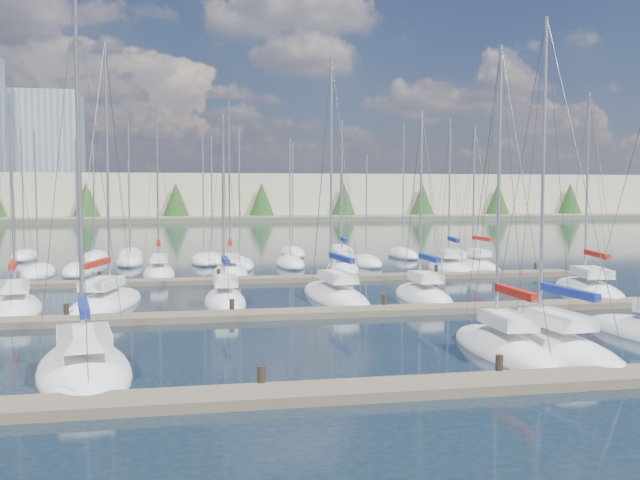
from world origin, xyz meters
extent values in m
plane|color=#182531|center=(0.00, 60.00, 0.00)|extent=(400.00, 400.00, 0.00)
cube|color=#6B5E4C|center=(0.00, 2.00, 0.15)|extent=(44.00, 1.80, 0.35)
cylinder|color=#2D261C|center=(-4.00, 2.90, 0.30)|extent=(0.26, 0.26, 1.10)
cylinder|color=#2D261C|center=(4.00, 2.90, 0.30)|extent=(0.26, 0.26, 1.10)
cube|color=#6B5E4C|center=(0.00, 16.00, 0.15)|extent=(44.00, 1.80, 0.35)
cylinder|color=#2D261C|center=(-12.00, 16.90, 0.30)|extent=(0.26, 0.26, 1.10)
cylinder|color=#2D261C|center=(-4.00, 16.90, 0.30)|extent=(0.26, 0.26, 1.10)
cylinder|color=#2D261C|center=(4.00, 16.90, 0.30)|extent=(0.26, 0.26, 1.10)
cylinder|color=#2D261C|center=(12.00, 16.90, 0.30)|extent=(0.26, 0.26, 1.10)
cube|color=#6B5E4C|center=(0.00, 30.00, 0.15)|extent=(44.00, 1.80, 0.35)
cylinder|color=#2D261C|center=(-12.00, 30.90, 0.30)|extent=(0.26, 0.26, 1.10)
cylinder|color=#2D261C|center=(-4.00, 30.90, 0.30)|extent=(0.26, 0.26, 1.10)
cylinder|color=#2D261C|center=(4.00, 30.90, 0.30)|extent=(0.26, 0.26, 1.10)
cylinder|color=#2D261C|center=(12.00, 30.90, 0.30)|extent=(0.26, 0.26, 1.10)
cylinder|color=#2D261C|center=(20.00, 30.90, 0.30)|extent=(0.26, 0.26, 1.10)
ellipsoid|color=white|center=(5.90, 6.66, 0.05)|extent=(2.43, 7.71, 1.60)
cube|color=maroon|center=(5.90, 6.66, 0.05)|extent=(1.26, 3.70, 0.12)
cube|color=silver|center=(5.90, 6.27, 1.35)|extent=(1.33, 2.70, 0.50)
cylinder|color=#9EA0A5|center=(5.89, 7.27, 6.55)|extent=(0.14, 0.14, 10.89)
cylinder|color=#9EA0A5|center=(5.90, 5.65, 2.40)|extent=(0.11, 3.24, 0.10)
cube|color=maroon|center=(5.90, 5.65, 2.52)|extent=(0.31, 2.98, 0.30)
ellipsoid|color=white|center=(7.34, 20.28, 0.05)|extent=(2.57, 7.65, 1.60)
cube|color=black|center=(7.34, 20.28, 0.05)|extent=(1.33, 3.67, 0.12)
cube|color=silver|center=(7.33, 19.89, 1.35)|extent=(1.40, 2.68, 0.50)
cylinder|color=#9EA0A5|center=(7.34, 20.89, 6.04)|extent=(0.14, 0.14, 9.89)
cylinder|color=#9EA0A5|center=(7.33, 19.28, 2.40)|extent=(0.13, 3.20, 0.10)
cube|color=navy|center=(7.33, 19.28, 2.52)|extent=(0.33, 2.95, 0.30)
ellipsoid|color=white|center=(-4.13, 20.71, 0.05)|extent=(2.32, 6.52, 1.60)
cube|color=maroon|center=(-4.13, 20.71, 0.05)|extent=(1.20, 3.13, 0.12)
cube|color=silver|center=(-4.13, 20.39, 1.35)|extent=(1.27, 2.29, 0.50)
cylinder|color=#9EA0A5|center=(-4.13, 21.23, 5.83)|extent=(0.14, 0.14, 9.46)
cylinder|color=#9EA0A5|center=(-4.13, 19.87, 2.40)|extent=(0.12, 2.73, 0.10)
cube|color=navy|center=(-4.13, 19.87, 2.52)|extent=(0.32, 2.52, 0.30)
ellipsoid|color=white|center=(-8.22, 34.97, 0.05)|extent=(2.57, 7.67, 1.60)
cube|color=black|center=(-8.22, 34.97, 0.05)|extent=(1.33, 3.69, 0.12)
cube|color=silver|center=(-8.21, 34.59, 1.35)|extent=(1.36, 2.70, 0.50)
cylinder|color=#9EA0A5|center=(-8.24, 35.58, 7.07)|extent=(0.14, 0.14, 11.95)
cylinder|color=#9EA0A5|center=(-8.18, 33.98, 2.40)|extent=(0.22, 3.19, 0.10)
cube|color=maroon|center=(-8.18, 33.98, 2.52)|extent=(0.41, 2.94, 0.30)
ellipsoid|color=white|center=(-10.59, 20.90, 0.05)|extent=(4.78, 9.77, 1.60)
cube|color=silver|center=(-10.70, 20.45, 1.35)|extent=(2.19, 3.54, 0.50)
cylinder|color=#9EA0A5|center=(-10.41, 21.64, 7.76)|extent=(0.14, 0.14, 13.33)
cylinder|color=#9EA0A5|center=(-10.87, 19.72, 2.40)|extent=(1.02, 3.86, 0.10)
cube|color=maroon|center=(-10.87, 19.72, 2.52)|extent=(1.14, 3.60, 0.30)
ellipsoid|color=white|center=(14.52, 34.53, 0.05)|extent=(4.59, 9.30, 1.60)
cube|color=silver|center=(14.44, 34.09, 1.35)|extent=(2.22, 3.36, 0.50)
cylinder|color=#9EA0A5|center=(14.64, 35.23, 6.57)|extent=(0.14, 0.14, 10.95)
cylinder|color=#9EA0A5|center=(14.32, 33.39, 2.40)|extent=(0.72, 3.70, 0.10)
cube|color=navy|center=(14.32, 33.39, 2.52)|extent=(0.87, 3.44, 0.30)
ellipsoid|color=white|center=(18.24, 20.78, 0.05)|extent=(4.97, 9.98, 1.60)
cube|color=silver|center=(18.13, 20.32, 1.35)|extent=(2.32, 3.62, 0.50)
cylinder|color=#9EA0A5|center=(18.40, 21.53, 6.76)|extent=(0.14, 0.14, 11.31)
cylinder|color=#9EA0A5|center=(17.97, 19.57, 2.40)|extent=(0.97, 3.95, 0.10)
cube|color=maroon|center=(17.97, 19.57, 2.52)|extent=(1.09, 3.67, 0.30)
ellipsoid|color=white|center=(5.98, 35.73, 0.05)|extent=(3.13, 7.54, 1.60)
cube|color=maroon|center=(5.98, 35.73, 0.05)|extent=(1.60, 3.63, 0.12)
cube|color=silver|center=(5.95, 35.36, 1.35)|extent=(1.58, 2.68, 0.50)
cylinder|color=#9EA0A5|center=(6.04, 36.31, 6.49)|extent=(0.14, 0.14, 10.77)
cylinder|color=#9EA0A5|center=(5.89, 34.78, 2.40)|extent=(0.39, 3.08, 0.10)
cube|color=navy|center=(5.89, 34.78, 2.52)|extent=(0.57, 2.85, 0.30)
ellipsoid|color=white|center=(2.33, 21.53, 0.05)|extent=(3.54, 10.22, 1.60)
cube|color=silver|center=(2.37, 21.03, 1.35)|extent=(1.78, 3.62, 0.50)
cylinder|color=#9EA0A5|center=(2.27, 22.33, 7.67)|extent=(0.14, 0.14, 13.14)
cylinder|color=#9EA0A5|center=(2.44, 20.23, 2.40)|extent=(0.45, 4.21, 0.10)
cube|color=navy|center=(2.44, 20.23, 2.52)|extent=(0.62, 3.89, 0.30)
ellipsoid|color=white|center=(7.83, 6.54, 0.05)|extent=(3.62, 9.02, 1.60)
cube|color=silver|center=(7.87, 6.10, 1.35)|extent=(1.83, 3.21, 0.50)
cylinder|color=#9EA0A5|center=(7.76, 7.24, 7.13)|extent=(0.14, 0.14, 12.05)
cylinder|color=#9EA0A5|center=(7.93, 5.40, 2.40)|extent=(0.44, 3.69, 0.10)
cube|color=navy|center=(7.93, 5.40, 2.52)|extent=(0.61, 3.41, 0.30)
ellipsoid|color=white|center=(-2.98, 34.39, 0.05)|extent=(3.00, 7.34, 1.60)
cube|color=silver|center=(-3.00, 34.03, 1.35)|extent=(1.57, 2.60, 0.50)
cylinder|color=#9EA0A5|center=(-2.95, 34.97, 6.99)|extent=(0.14, 0.14, 11.78)
cylinder|color=#9EA0A5|center=(-3.03, 33.46, 2.40)|extent=(0.26, 3.03, 0.10)
cube|color=maroon|center=(-3.03, 33.46, 2.52)|extent=(0.45, 2.80, 0.30)
ellipsoid|color=white|center=(16.88, 34.95, 0.05)|extent=(2.59, 7.43, 1.60)
cube|color=black|center=(16.88, 34.95, 0.05)|extent=(1.33, 3.57, 0.12)
cube|color=silver|center=(16.90, 34.59, 1.35)|extent=(1.33, 2.63, 0.50)
cylinder|color=#9EA0A5|center=(16.84, 35.53, 6.28)|extent=(0.14, 0.14, 10.37)
cylinder|color=#9EA0A5|center=(16.94, 34.00, 2.40)|extent=(0.29, 3.07, 0.10)
cube|color=maroon|center=(16.94, 34.00, 2.52)|extent=(0.48, 2.84, 0.30)
ellipsoid|color=white|center=(-15.15, 20.49, 0.05)|extent=(3.85, 7.45, 1.60)
cube|color=black|center=(-15.15, 20.49, 0.05)|extent=(1.96, 3.59, 0.12)
cube|color=silver|center=(-15.09, 20.14, 1.35)|extent=(1.88, 2.70, 0.50)
cylinder|color=#9EA0A5|center=(-15.24, 21.05, 6.24)|extent=(0.14, 0.14, 10.28)
cylinder|color=#9EA0A5|center=(-14.99, 19.59, 2.40)|extent=(0.60, 2.95, 0.10)
cube|color=maroon|center=(-14.99, 19.59, 2.52)|extent=(0.75, 2.75, 0.30)
ellipsoid|color=white|center=(-9.79, 6.32, 0.05)|extent=(4.49, 8.87, 1.60)
cube|color=silver|center=(-9.72, 5.91, 1.35)|extent=(2.20, 3.21, 0.50)
cylinder|color=#9EA0A5|center=(-9.90, 6.99, 7.19)|extent=(0.14, 0.14, 12.19)
cylinder|color=#9EA0A5|center=(-9.61, 5.24, 2.40)|extent=(0.67, 3.53, 0.10)
cube|color=navy|center=(-9.61, 5.24, 2.52)|extent=(0.82, 3.28, 0.30)
cylinder|color=#9EA0A5|center=(-20.75, 49.89, 6.50)|extent=(0.12, 0.12, 11.20)
ellipsoid|color=white|center=(-20.75, 49.89, 0.25)|extent=(2.20, 6.40, 1.40)
cylinder|color=#9EA0A5|center=(-3.94, 43.45, 5.97)|extent=(0.12, 0.12, 10.14)
ellipsoid|color=white|center=(-3.94, 43.45, 0.25)|extent=(2.20, 6.40, 1.40)
cylinder|color=#9EA0A5|center=(-4.68, 43.24, 6.14)|extent=(0.12, 0.12, 10.49)
ellipsoid|color=white|center=(-4.68, 43.24, 0.25)|extent=(2.20, 6.40, 1.40)
cylinder|color=#9EA0A5|center=(9.07, 50.53, 5.93)|extent=(0.12, 0.12, 10.06)
ellipsoid|color=white|center=(9.07, 50.53, 0.25)|extent=(2.20, 6.40, 1.40)
cylinder|color=#9EA0A5|center=(-14.23, 47.33, 5.60)|extent=(0.12, 0.12, 9.39)
ellipsoid|color=white|center=(-14.23, 47.33, 0.25)|extent=(2.20, 6.40, 1.40)
cylinder|color=#9EA0A5|center=(-16.97, 36.19, 5.83)|extent=(0.12, 0.12, 9.85)
ellipsoid|color=white|center=(-16.97, 36.19, 0.25)|extent=(2.20, 6.40, 1.40)
cylinder|color=#9EA0A5|center=(-14.23, 36.83, 5.55)|extent=(0.12, 0.12, 9.30)
ellipsoid|color=white|center=(-14.23, 36.83, 0.25)|extent=(2.20, 6.40, 1.40)
cylinder|color=#9EA0A5|center=(13.97, 45.41, 6.74)|extent=(0.12, 0.12, 11.68)
ellipsoid|color=white|center=(13.97, 45.41, 0.25)|extent=(2.20, 6.40, 1.40)
cylinder|color=#9EA0A5|center=(2.31, 39.32, 5.78)|extent=(0.12, 0.12, 9.76)
ellipsoid|color=white|center=(2.31, 39.32, 0.25)|extent=(2.20, 6.40, 1.40)
cylinder|color=#9EA0A5|center=(-11.34, 49.91, 6.87)|extent=(0.12, 0.12, 11.95)
ellipsoid|color=white|center=(-11.34, 49.91, 0.25)|extent=(2.20, 6.40, 1.40)
cylinder|color=#9EA0A5|center=(8.76, 39.06, 5.13)|extent=(0.12, 0.12, 8.46)
ellipsoid|color=white|center=(8.76, 39.06, 0.25)|extent=(2.20, 6.40, 1.40)
cylinder|color=#9EA0A5|center=(-10.91, 43.47, 4.96)|extent=(0.12, 0.12, 8.12)
ellipsoid|color=white|center=(-10.91, 43.47, 0.25)|extent=(2.20, 6.40, 1.40)
cylinder|color=#9EA0A5|center=(4.00, 49.08, 5.90)|extent=(0.12, 0.12, 10.00)
ellipsoid|color=white|center=(4.00, 49.08, 0.25)|extent=(2.20, 6.40, 1.40)
cylinder|color=#9EA0A5|center=(-1.89, 38.97, 6.17)|extent=(0.12, 0.12, 10.54)
ellipsoid|color=white|center=(-1.89, 38.97, 0.25)|extent=(2.20, 6.40, 1.40)
cube|color=#666B51|center=(0.00, 150.00, 0.50)|extent=(400.00, 60.00, 1.00)
cube|color=beige|center=(10.00, 140.00, 5.00)|extent=(200.00, 12.00, 10.00)
cube|color=slate|center=(-40.00, 165.00, 15.00)|extent=(18.00, 15.00, 30.00)
cone|color=#284C1E|center=(-26.00, 133.00, 4.00)|extent=(6.00, 6.00, 8.00)
cone|color=#284C1E|center=(-8.00, 133.00, 4.00)|extent=(6.00, 6.00, 8.00)
cone|color=#284C1E|center=(10.00, 133.00, 4.00)|extent=(6.00, 6.00, 8.00)
cone|color=#284C1E|center=(28.00, 133.00, 4.00)|extent=(6.00, 6.00, 8.00)
cone|color=#284C1E|center=(46.00, 133.00, 4.00)|extent=(6.00, 6.00, 8.00)
cone|color=#284C1E|center=(64.00, 133.00, 4.00)|extent=(6.00, 6.00, 8.00)
cone|color=#284C1E|center=(82.00, 133.00, 4.00)|extent=(6.00, 6.00, 8.00)
camera|label=1|loc=(-6.31, -19.06, 6.35)|focal=40.00mm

